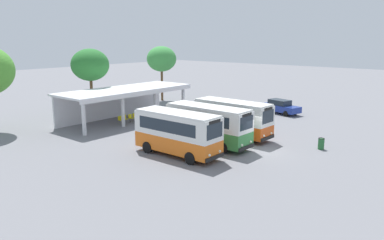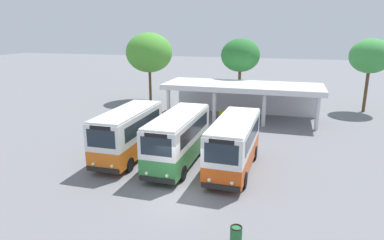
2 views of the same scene
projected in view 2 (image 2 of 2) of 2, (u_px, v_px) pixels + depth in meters
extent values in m
plane|color=slate|center=(177.00, 196.00, 17.59)|extent=(180.00, 180.00, 0.00)
cylinder|color=black|center=(130.00, 165.00, 20.51)|extent=(0.23, 0.90, 0.90)
cylinder|color=black|center=(99.00, 161.00, 21.07)|extent=(0.23, 0.90, 0.90)
cylinder|color=black|center=(156.00, 143.00, 24.46)|extent=(0.23, 0.90, 0.90)
cylinder|color=black|center=(129.00, 140.00, 25.01)|extent=(0.23, 0.90, 0.90)
cube|color=orange|center=(129.00, 144.00, 22.63)|extent=(2.25, 6.87, 1.16)
cube|color=silver|center=(128.00, 124.00, 22.27)|extent=(2.25, 6.87, 1.63)
cube|color=silver|center=(127.00, 111.00, 22.04)|extent=(2.18, 6.66, 0.12)
cube|color=black|center=(103.00, 170.00, 19.53)|extent=(2.09, 0.12, 0.28)
cube|color=#1E2833|center=(101.00, 139.00, 19.08)|extent=(1.80, 0.06, 1.06)
cube|color=black|center=(100.00, 128.00, 18.92)|extent=(1.32, 0.06, 0.24)
cube|color=#1E2833|center=(144.00, 124.00, 22.06)|extent=(0.08, 5.48, 0.90)
cube|color=#1E2833|center=(114.00, 122.00, 22.63)|extent=(0.08, 5.48, 0.90)
sphere|color=#EAEACC|center=(112.00, 166.00, 19.30)|extent=(0.20, 0.20, 0.20)
sphere|color=#EAEACC|center=(93.00, 164.00, 19.62)|extent=(0.20, 0.20, 0.20)
cylinder|color=black|center=(183.00, 173.00, 19.30)|extent=(0.22, 0.90, 0.90)
cylinder|color=black|center=(150.00, 169.00, 19.87)|extent=(0.22, 0.90, 0.90)
cylinder|color=black|center=(203.00, 147.00, 23.50)|extent=(0.22, 0.90, 0.90)
cylinder|color=black|center=(175.00, 145.00, 24.07)|extent=(0.22, 0.90, 0.90)
cube|color=#337F3D|center=(179.00, 149.00, 21.55)|extent=(2.20, 7.33, 1.20)
cube|color=silver|center=(178.00, 129.00, 21.19)|extent=(2.20, 7.33, 1.57)
cube|color=silver|center=(178.00, 116.00, 20.97)|extent=(2.13, 7.11, 0.12)
cube|color=black|center=(157.00, 180.00, 18.25)|extent=(2.05, 0.11, 0.28)
cube|color=#1E2833|center=(156.00, 147.00, 17.80)|extent=(1.77, 0.06, 1.02)
cube|color=black|center=(156.00, 136.00, 17.64)|extent=(1.29, 0.06, 0.24)
cube|color=#1E2833|center=(195.00, 129.00, 20.97)|extent=(0.07, 5.86, 0.86)
cube|color=#1E2833|center=(163.00, 126.00, 21.56)|extent=(0.07, 5.86, 0.86)
sphere|color=#EAEACC|center=(167.00, 176.00, 18.01)|extent=(0.20, 0.20, 0.20)
sphere|color=#EAEACC|center=(146.00, 173.00, 18.34)|extent=(0.20, 0.20, 0.20)
cylinder|color=black|center=(244.00, 180.00, 18.40)|extent=(0.24, 0.90, 0.90)
cylinder|color=black|center=(208.00, 175.00, 19.01)|extent=(0.24, 0.90, 0.90)
cylinder|color=black|center=(255.00, 153.00, 22.46)|extent=(0.24, 0.90, 0.90)
cylinder|color=black|center=(224.00, 150.00, 23.06)|extent=(0.24, 0.90, 0.90)
cube|color=#D14C14|center=(234.00, 156.00, 20.61)|extent=(2.33, 7.15, 1.08)
cube|color=silver|center=(234.00, 135.00, 20.26)|extent=(2.33, 7.15, 1.64)
cube|color=silver|center=(235.00, 121.00, 20.03)|extent=(2.26, 6.94, 0.12)
cube|color=black|center=(220.00, 187.00, 17.42)|extent=(2.06, 0.15, 0.28)
cube|color=#1E2833|center=(221.00, 154.00, 16.99)|extent=(1.78, 0.09, 1.06)
cube|color=black|center=(222.00, 142.00, 16.82)|extent=(1.30, 0.08, 0.24)
cube|color=#1E2833|center=(253.00, 135.00, 20.02)|extent=(0.17, 5.68, 0.90)
cube|color=#1E2833|center=(217.00, 132.00, 20.65)|extent=(0.17, 5.68, 0.90)
sphere|color=#EAEACC|center=(232.00, 183.00, 17.17)|extent=(0.20, 0.20, 0.20)
sphere|color=#EAEACC|center=(209.00, 180.00, 17.52)|extent=(0.20, 0.20, 0.20)
cylinder|color=silver|center=(168.00, 103.00, 32.37)|extent=(0.36, 0.36, 3.20)
cylinder|color=silver|center=(214.00, 106.00, 31.15)|extent=(0.36, 0.36, 3.20)
cylinder|color=silver|center=(264.00, 109.00, 29.93)|extent=(0.36, 0.36, 3.20)
cylinder|color=silver|center=(318.00, 112.00, 28.72)|extent=(0.36, 0.36, 3.20)
cube|color=silver|center=(245.00, 98.00, 34.63)|extent=(14.31, 0.20, 3.20)
cube|color=silver|center=(243.00, 85.00, 32.05)|extent=(14.81, 5.31, 0.20)
cube|color=silver|center=(238.00, 92.00, 29.70)|extent=(14.81, 0.10, 0.28)
cylinder|color=slate|center=(222.00, 118.00, 32.03)|extent=(0.03, 0.03, 0.44)
cylinder|color=slate|center=(219.00, 118.00, 32.12)|extent=(0.03, 0.03, 0.44)
cylinder|color=slate|center=(223.00, 118.00, 32.36)|extent=(0.03, 0.03, 0.44)
cylinder|color=slate|center=(219.00, 117.00, 32.45)|extent=(0.03, 0.03, 0.44)
cube|color=yellow|center=(221.00, 115.00, 32.18)|extent=(0.45, 0.45, 0.04)
cube|color=yellow|center=(221.00, 113.00, 32.31)|extent=(0.44, 0.05, 0.40)
cylinder|color=slate|center=(229.00, 119.00, 31.91)|extent=(0.03, 0.03, 0.44)
cylinder|color=slate|center=(226.00, 119.00, 32.00)|extent=(0.03, 0.03, 0.44)
cylinder|color=slate|center=(230.00, 118.00, 32.23)|extent=(0.03, 0.03, 0.44)
cylinder|color=slate|center=(226.00, 118.00, 32.32)|extent=(0.03, 0.03, 0.44)
cube|color=yellow|center=(228.00, 116.00, 32.05)|extent=(0.45, 0.45, 0.04)
cube|color=yellow|center=(228.00, 113.00, 32.19)|extent=(0.44, 0.05, 0.40)
cylinder|color=slate|center=(236.00, 120.00, 31.62)|extent=(0.03, 0.03, 0.44)
cylinder|color=slate|center=(232.00, 119.00, 31.71)|extent=(0.03, 0.03, 0.44)
cylinder|color=slate|center=(237.00, 119.00, 31.95)|extent=(0.03, 0.03, 0.44)
cylinder|color=slate|center=(233.00, 118.00, 32.04)|extent=(0.03, 0.03, 0.44)
cube|color=yellow|center=(235.00, 117.00, 31.77)|extent=(0.45, 0.45, 0.04)
cube|color=yellow|center=(235.00, 114.00, 31.91)|extent=(0.44, 0.05, 0.40)
cylinder|color=slate|center=(243.00, 120.00, 31.51)|extent=(0.03, 0.03, 0.44)
cylinder|color=slate|center=(239.00, 120.00, 31.60)|extent=(0.03, 0.03, 0.44)
cylinder|color=slate|center=(244.00, 119.00, 31.84)|extent=(0.03, 0.03, 0.44)
cylinder|color=slate|center=(240.00, 119.00, 31.93)|extent=(0.03, 0.03, 0.44)
cube|color=yellow|center=(242.00, 117.00, 31.66)|extent=(0.45, 0.45, 0.04)
cube|color=yellow|center=(242.00, 114.00, 31.79)|extent=(0.44, 0.05, 0.40)
cylinder|color=brown|center=(239.00, 89.00, 36.99)|extent=(0.32, 0.32, 4.18)
ellipsoid|color=#28722D|center=(240.00, 55.00, 36.04)|extent=(4.14, 4.14, 3.52)
cylinder|color=brown|center=(366.00, 92.00, 35.06)|extent=(0.32, 0.32, 4.26)
ellipsoid|color=green|center=(371.00, 56.00, 34.11)|extent=(4.09, 4.09, 3.47)
cylinder|color=brown|center=(150.00, 85.00, 40.72)|extent=(0.32, 0.32, 3.72)
ellipsoid|color=#4C9933|center=(149.00, 53.00, 39.71)|extent=(5.44, 5.44, 4.62)
cylinder|color=#266633|center=(236.00, 237.00, 13.39)|extent=(0.48, 0.48, 0.85)
torus|color=black|center=(236.00, 227.00, 13.27)|extent=(0.49, 0.49, 0.06)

